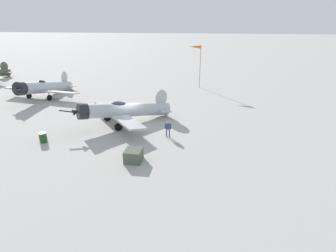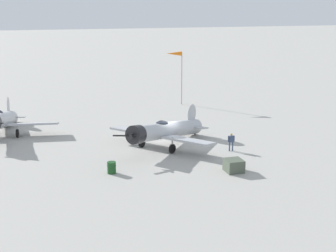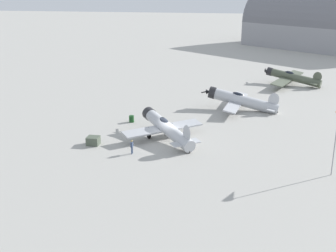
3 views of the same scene
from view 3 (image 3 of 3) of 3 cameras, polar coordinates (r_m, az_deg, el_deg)
ground_plane at (r=52.84m, az=0.00°, el=-1.85°), size 400.00×400.00×0.00m
airplane_foreground at (r=52.77m, az=-0.27°, el=-0.19°), size 9.36×10.20×3.17m
airplane_mid_apron at (r=65.59m, az=9.22°, el=3.23°), size 11.26×11.21×3.50m
airplane_far_line at (r=83.16m, az=15.37°, el=6.00°), size 9.87×13.33×2.91m
ground_crew_mechanic at (r=48.77m, az=-4.61°, el=-2.49°), size 0.25×0.61×1.57m
equipment_crate at (r=52.10m, az=-9.46°, el=-1.85°), size 1.40×1.32×0.96m
fuel_drum at (r=59.62m, az=-4.65°, el=0.91°), size 0.69×0.69×0.89m
distant_hangar at (r=128.79m, az=19.17°, el=11.67°), size 43.07×38.34×17.90m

